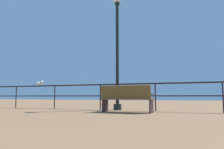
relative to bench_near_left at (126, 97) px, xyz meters
The scene contains 4 objects.
pier_railing 0.97m from the bench_near_left, 106.69° to the left, with size 22.96×0.05×0.98m.
bench_near_left is the anchor object (origin of this frame).
lamppost_center 2.53m from the bench_near_left, 122.47° to the left, with size 0.35×0.35×4.64m.
seagull_on_rail 4.35m from the bench_near_left, 167.88° to the left, with size 0.42×0.27×0.21m.
Camera 1 is at (2.25, 2.52, 0.51)m, focal length 33.59 mm.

